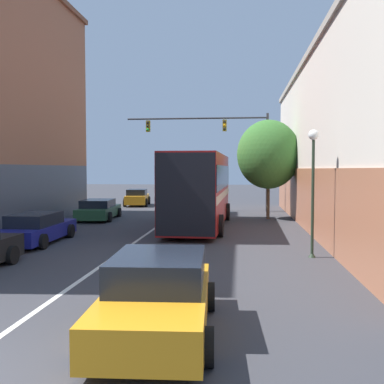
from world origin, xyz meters
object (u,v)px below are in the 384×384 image
at_px(parked_car_left_far, 137,198).
at_px(street_tree_near, 268,154).
at_px(parked_car_left_distant, 37,229).
at_px(hatchback_foreground, 157,296).
at_px(parked_car_left_near, 99,210).
at_px(bus, 199,187).
at_px(street_lamp, 313,178).
at_px(traffic_signal_gantry, 224,140).

relative_size(parked_car_left_far, street_tree_near, 0.70).
bearing_deg(parked_car_left_distant, hatchback_foreground, -145.34).
xyz_separation_m(hatchback_foreground, parked_car_left_distant, (-6.66, 9.25, -0.07)).
bearing_deg(parked_car_left_distant, parked_car_left_near, 0.12).
bearing_deg(parked_car_left_far, street_tree_near, -137.55).
xyz_separation_m(bus, hatchback_foreground, (0.57, -14.83, -1.42)).
relative_size(parked_car_left_near, street_lamp, 1.08).
xyz_separation_m(bus, parked_car_left_near, (-6.27, 2.95, -1.50)).
bearing_deg(hatchback_foreground, street_tree_near, -12.42).
distance_m(hatchback_foreground, traffic_signal_gantry, 24.20).
distance_m(parked_car_left_near, traffic_signal_gantry, 10.41).
xyz_separation_m(hatchback_foreground, parked_car_left_near, (-6.84, 17.78, -0.09)).
bearing_deg(parked_car_left_far, hatchback_foreground, -172.89).
relative_size(hatchback_foreground, parked_car_left_near, 0.95).
bearing_deg(parked_car_left_near, parked_car_left_distant, 176.77).
height_order(hatchback_foreground, street_lamp, street_lamp).
bearing_deg(street_tree_near, traffic_signal_gantry, 121.14).
xyz_separation_m(hatchback_foreground, street_lamp, (3.93, 7.41, 2.02)).
bearing_deg(parked_car_left_near, bus, -119.63).
bearing_deg(traffic_signal_gantry, bus, -96.03).
height_order(bus, parked_car_left_near, bus).
distance_m(hatchback_foreground, parked_car_left_far, 28.65).
distance_m(parked_car_left_near, street_tree_near, 10.63).
bearing_deg(hatchback_foreground, bus, -0.81).
height_order(parked_car_left_far, parked_car_left_distant, parked_car_left_far).
bearing_deg(hatchback_foreground, street_lamp, -30.99).
bearing_deg(bus, traffic_signal_gantry, -4.83).
relative_size(bus, street_lamp, 2.42).
bearing_deg(bus, street_tree_near, -39.64).
bearing_deg(street_tree_near, parked_car_left_near, -172.12).
height_order(parked_car_left_far, street_tree_near, street_tree_near).
bearing_deg(hatchback_foreground, traffic_signal_gantry, -3.92).
distance_m(traffic_signal_gantry, street_tree_near, 5.54).
distance_m(parked_car_left_far, street_tree_near, 13.63).
distance_m(parked_car_left_distant, street_lamp, 10.95).
xyz_separation_m(traffic_signal_gantry, street_lamp, (3.56, -16.39, -2.37)).
distance_m(hatchback_foreground, parked_car_left_distant, 11.40).
bearing_deg(street_tree_near, parked_car_left_distant, -134.77).
bearing_deg(street_tree_near, street_lamp, -86.30).
distance_m(parked_car_left_far, traffic_signal_gantry, 9.37).
xyz_separation_m(parked_car_left_distant, traffic_signal_gantry, (7.03, 14.55, 4.46)).
distance_m(bus, street_tree_near, 6.00).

